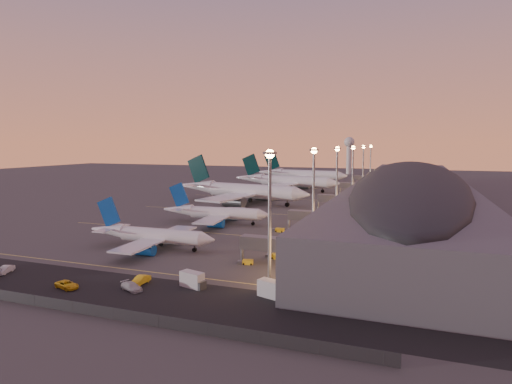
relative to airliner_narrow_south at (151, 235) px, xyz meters
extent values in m
plane|color=#3D3B39|center=(0.73, 27.15, -3.36)|extent=(700.00, 700.00, 0.00)
cylinder|color=silver|center=(3.15, 0.09, 0.06)|extent=(22.54, 4.43, 3.82)
cone|color=silver|center=(16.18, 0.44, 0.06)|extent=(3.72, 3.92, 3.82)
cone|color=silver|center=(-13.13, -0.36, 0.54)|extent=(10.24, 4.09, 3.82)
cube|color=silver|center=(2.07, 0.06, -0.61)|extent=(7.39, 32.35, 0.42)
cylinder|color=#104292|center=(2.60, 7.15, -1.90)|extent=(5.14, 3.00, 2.87)
cylinder|color=#104292|center=(2.98, -7.00, -1.90)|extent=(5.14, 3.00, 2.87)
cube|color=#104292|center=(-12.63, -0.34, 5.49)|extent=(7.01, 0.76, 8.29)
cube|color=silver|center=(-11.90, -0.32, 1.11)|extent=(3.93, 11.68, 0.27)
cylinder|color=black|center=(12.58, 0.34, -2.60)|extent=(0.31, 0.31, 1.51)
cylinder|color=black|center=(12.58, 0.34, -2.82)|extent=(1.09, 0.70, 1.07)
cylinder|color=black|center=(1.27, 2.71, -2.60)|extent=(0.31, 0.31, 1.51)
cylinder|color=black|center=(1.27, 2.71, -2.82)|extent=(1.09, 0.70, 1.07)
cylinder|color=black|center=(1.42, -2.64, -2.60)|extent=(0.31, 0.31, 1.51)
cylinder|color=black|center=(1.42, -2.64, -2.82)|extent=(1.09, 0.70, 1.07)
cylinder|color=silver|center=(4.23, 37.28, 0.24)|extent=(23.87, 5.95, 4.02)
cone|color=silver|center=(17.90, 38.41, 0.24)|extent=(4.13, 4.32, 4.02)
cone|color=silver|center=(-12.85, 35.88, 0.74)|extent=(10.96, 4.88, 4.02)
cube|color=silver|center=(3.09, 37.19, -0.46)|extent=(9.61, 34.32, 0.44)
cylinder|color=#104292|center=(3.24, 44.68, -1.82)|extent=(5.56, 3.44, 3.02)
cylinder|color=#104292|center=(4.46, 29.83, -1.82)|extent=(5.56, 3.44, 3.02)
cube|color=#104292|center=(-12.32, 35.92, 5.95)|extent=(7.39, 1.21, 8.72)
cube|color=silver|center=(-11.56, 35.98, 1.35)|extent=(4.80, 12.46, 0.28)
cylinder|color=black|center=(14.12, 38.10, -2.57)|extent=(0.35, 0.35, 1.59)
cylinder|color=black|center=(14.12, 38.10, -2.80)|extent=(1.18, 0.79, 1.13)
cylinder|color=black|center=(2.10, 39.93, -2.57)|extent=(0.35, 0.35, 1.59)
cylinder|color=black|center=(2.10, 39.93, -2.80)|extent=(1.18, 0.79, 1.13)
cylinder|color=black|center=(2.57, 34.32, -2.57)|extent=(0.35, 0.35, 1.59)
cylinder|color=black|center=(2.57, 34.32, -2.80)|extent=(1.18, 0.79, 1.13)
cylinder|color=silver|center=(-4.03, 84.99, 2.37)|extent=(42.55, 13.37, 6.36)
cone|color=silver|center=(20.06, 80.87, 2.37)|extent=(7.76, 7.42, 6.36)
cone|color=silver|center=(-34.13, 90.14, 3.16)|extent=(19.80, 9.48, 6.36)
cube|color=silver|center=(-6.03, 85.33, 1.25)|extent=(22.42, 62.69, 0.70)
cylinder|color=slate|center=(-2.41, 98.44, -0.89)|extent=(10.17, 6.31, 4.77)
cylinder|color=slate|center=(-6.98, 71.76, -0.89)|extent=(10.17, 6.31, 4.77)
cube|color=black|center=(-33.20, 89.98, 11.38)|extent=(12.53, 3.06, 14.12)
cube|color=silver|center=(-31.86, 89.75, 4.12)|extent=(10.42, 22.97, 0.45)
cylinder|color=black|center=(13.39, 82.01, -2.09)|extent=(0.59, 0.59, 2.55)
cylinder|color=black|center=(13.39, 82.01, -2.47)|extent=(1.94, 1.40, 1.78)
cylinder|color=black|center=(-6.62, 89.95, -2.09)|extent=(0.59, 0.59, 2.55)
cylinder|color=black|center=(-6.62, 89.95, -2.47)|extent=(1.94, 1.40, 1.78)
cylinder|color=black|center=(-8.12, 81.17, -2.09)|extent=(0.59, 0.59, 2.55)
cylinder|color=black|center=(-8.12, 81.17, -2.47)|extent=(1.94, 1.40, 1.78)
cylinder|color=silver|center=(0.48, 141.94, 2.13)|extent=(40.82, 12.29, 6.10)
cone|color=silver|center=(23.63, 138.30, 2.13)|extent=(7.38, 7.04, 6.10)
cone|color=silver|center=(-28.46, 146.48, 2.90)|extent=(18.95, 8.86, 6.10)
cube|color=silver|center=(-1.45, 142.24, 1.07)|extent=(20.73, 60.10, 0.67)
cylinder|color=slate|center=(1.85, 154.86, -0.99)|extent=(9.71, 5.94, 4.58)
cylinder|color=slate|center=(-2.17, 129.22, -0.99)|extent=(9.71, 5.94, 4.58)
cube|color=black|center=(-27.56, 146.34, 10.78)|extent=(12.03, 2.77, 13.54)
cube|color=silver|center=(-26.27, 146.14, 3.81)|extent=(9.73, 21.99, 0.43)
cylinder|color=black|center=(17.23, 139.31, -2.14)|extent=(0.56, 0.56, 2.44)
cylinder|color=black|center=(17.23, 139.31, -2.50)|extent=(1.85, 1.32, 1.71)
cylinder|color=black|center=(-2.07, 146.66, -2.14)|extent=(0.56, 0.56, 2.44)
cylinder|color=black|center=(-2.07, 146.66, -2.50)|extent=(1.85, 1.32, 1.71)
cylinder|color=black|center=(-3.40, 138.22, -2.14)|extent=(0.56, 0.56, 2.44)
cylinder|color=black|center=(-3.40, 138.22, -2.50)|extent=(1.85, 1.32, 1.71)
cylinder|color=silver|center=(-3.54, 196.04, 2.15)|extent=(40.97, 11.62, 6.13)
cone|color=silver|center=(19.76, 192.81, 2.15)|extent=(7.31, 6.96, 6.13)
cone|color=silver|center=(-32.67, 200.07, 2.92)|extent=(18.96, 8.58, 6.13)
cube|color=silver|center=(-5.48, 196.31, 1.08)|extent=(19.77, 60.27, 0.67)
cylinder|color=slate|center=(-2.40, 209.03, -0.99)|extent=(9.69, 5.81, 4.59)
cylinder|color=slate|center=(-5.97, 183.22, -0.99)|extent=(9.69, 5.81, 4.59)
cube|color=black|center=(-31.76, 199.94, 10.83)|extent=(12.10, 2.57, 13.60)
cube|color=silver|center=(-30.47, 199.76, 3.84)|extent=(9.39, 22.01, 0.43)
cylinder|color=black|center=(13.32, 193.71, -2.13)|extent=(0.55, 0.55, 2.45)
cylinder|color=black|center=(13.32, 193.71, -2.50)|extent=(1.85, 1.30, 1.72)
cylinder|color=black|center=(-6.19, 200.73, -2.13)|extent=(0.55, 0.55, 2.45)
cylinder|color=black|center=(-6.19, 200.73, -2.50)|extent=(1.85, 1.30, 1.72)
cylinder|color=black|center=(-7.36, 192.24, -2.13)|extent=(0.55, 0.55, 2.45)
cylinder|color=black|center=(-7.36, 192.24, -2.50)|extent=(1.85, 1.30, 1.72)
cube|color=#505056|center=(62.73, 99.65, 2.64)|extent=(40.00, 255.00, 12.00)
ellipsoid|color=black|center=(62.73, 99.65, 8.64)|extent=(39.00, 253.00, 10.92)
cube|color=#FFA659|center=(42.53, 99.65, 1.64)|extent=(0.40, 244.80, 8.00)
cube|color=slate|center=(34.73, -2.85, 1.14)|extent=(16.00, 3.20, 3.00)
cylinder|color=gray|center=(26.73, -2.85, -1.16)|extent=(0.70, 0.70, 4.40)
cube|color=slate|center=(34.73, 37.15, 1.14)|extent=(16.00, 3.20, 3.00)
cylinder|color=gray|center=(26.73, 37.15, -1.16)|extent=(0.70, 0.70, 4.40)
cube|color=slate|center=(34.73, 82.15, 1.14)|extent=(16.00, 3.20, 3.00)
cylinder|color=gray|center=(26.73, 82.15, -1.16)|extent=(0.70, 0.70, 4.40)
cube|color=slate|center=(34.73, 139.15, 1.14)|extent=(16.00, 3.20, 3.00)
cylinder|color=gray|center=(26.73, 139.15, -1.16)|extent=(0.70, 0.70, 4.40)
cube|color=slate|center=(34.73, 195.15, 1.14)|extent=(16.00, 3.20, 3.00)
cylinder|color=gray|center=(26.73, 195.15, -1.16)|extent=(0.70, 0.70, 4.40)
cylinder|color=gray|center=(36.73, -12.85, 9.14)|extent=(0.70, 0.70, 25.00)
cube|color=gray|center=(36.73, -12.85, 21.84)|extent=(2.20, 2.20, 0.50)
sphere|color=#F8B55A|center=(36.73, -12.85, 21.64)|extent=(1.80, 1.80, 1.80)
cylinder|color=gray|center=(36.73, 27.15, 9.14)|extent=(0.70, 0.70, 25.00)
cube|color=gray|center=(36.73, 27.15, 21.84)|extent=(2.20, 2.20, 0.50)
sphere|color=#F8B55A|center=(36.73, 27.15, 21.64)|extent=(1.80, 1.80, 1.80)
cylinder|color=gray|center=(36.73, 67.15, 9.14)|extent=(0.70, 0.70, 25.00)
cube|color=gray|center=(36.73, 67.15, 21.84)|extent=(2.20, 2.20, 0.50)
sphere|color=#F8B55A|center=(36.73, 67.15, 21.64)|extent=(1.80, 1.80, 1.80)
cylinder|color=gray|center=(36.73, 112.15, 9.14)|extent=(0.70, 0.70, 25.00)
cube|color=gray|center=(36.73, 112.15, 21.84)|extent=(2.20, 2.20, 0.50)
sphere|color=#F8B55A|center=(36.73, 112.15, 21.64)|extent=(1.80, 1.80, 1.80)
cylinder|color=gray|center=(36.73, 157.15, 9.14)|extent=(0.70, 0.70, 25.00)
cube|color=gray|center=(36.73, 157.15, 21.84)|extent=(2.20, 2.20, 0.50)
sphere|color=#F8B55A|center=(36.73, 157.15, 21.64)|extent=(1.80, 1.80, 1.80)
cylinder|color=gray|center=(36.73, 202.15, 9.14)|extent=(0.70, 0.70, 25.00)
cube|color=gray|center=(36.73, 202.15, 21.84)|extent=(2.20, 2.20, 0.50)
sphere|color=#F8B55A|center=(36.73, 202.15, 21.64)|extent=(1.80, 1.80, 1.80)
cylinder|color=silver|center=(10.73, 287.15, 9.64)|extent=(4.40, 4.40, 26.00)
sphere|color=silver|center=(10.73, 287.15, 24.64)|extent=(9.00, 9.00, 9.00)
cube|color=black|center=(0.73, -28.85, -3.35)|extent=(260.00, 16.00, 0.01)
cube|color=#D8C659|center=(0.73, -17.85, -3.35)|extent=(90.00, 0.36, 0.00)
cube|color=#D8C659|center=(0.73, 22.15, -3.35)|extent=(90.00, 0.36, 0.00)
cube|color=#D8C659|center=(0.73, 62.15, -3.35)|extent=(90.00, 0.36, 0.00)
cube|color=#D8C659|center=(0.73, 107.15, -3.35)|extent=(90.00, 0.36, 0.00)
cube|color=#D8C659|center=(0.73, 162.15, -3.35)|extent=(90.00, 0.36, 0.00)
cube|color=#2D2D30|center=(0.73, -40.85, -2.36)|extent=(124.00, 0.08, 1.90)
cylinder|color=#2D2D30|center=(-3.27, -40.85, -2.36)|extent=(0.12, 0.12, 2.00)
cylinder|color=#2D2D30|center=(4.73, -40.85, -2.36)|extent=(0.12, 0.12, 2.00)
cylinder|color=#2D2D30|center=(12.73, -40.85, -2.36)|extent=(0.12, 0.12, 2.00)
cylinder|color=#2D2D30|center=(20.73, -40.85, -2.36)|extent=(0.12, 0.12, 2.00)
cylinder|color=#2D2D30|center=(28.73, -40.85, -2.36)|extent=(0.12, 0.12, 2.00)
cylinder|color=#2D2D30|center=(36.73, -40.85, -2.36)|extent=(0.12, 0.12, 2.00)
cylinder|color=#2D2D30|center=(44.73, -40.85, -2.36)|extent=(0.12, 0.12, 2.00)
cylinder|color=#2D2D30|center=(52.73, -40.85, -2.36)|extent=(0.12, 0.12, 2.00)
cylinder|color=#2D2D30|center=(60.73, -40.85, -2.36)|extent=(0.12, 0.12, 2.00)
cube|color=yellow|center=(29.15, -5.40, -2.84)|extent=(2.49, 1.83, 1.03)
cube|color=slate|center=(27.49, -5.73, -2.98)|extent=(1.53, 1.46, 0.75)
cylinder|color=black|center=(29.83, -4.54, -3.15)|extent=(0.44, 0.25, 0.41)
cylinder|color=black|center=(30.11, -5.92, -3.15)|extent=(0.44, 0.25, 0.41)
cylinder|color=black|center=(28.18, -4.87, -3.15)|extent=(0.44, 0.25, 0.41)
cylinder|color=black|center=(28.46, -6.25, -3.15)|extent=(0.44, 0.25, 0.41)
cube|color=yellow|center=(33.98, 1.24, -2.76)|extent=(2.74, 1.84, 1.20)
cube|color=slate|center=(32.02, 1.40, -2.92)|extent=(1.64, 1.54, 0.87)
cylinder|color=black|center=(35.02, 1.98, -3.12)|extent=(0.49, 0.23, 0.48)
cylinder|color=black|center=(34.89, 0.35, -3.12)|extent=(0.49, 0.23, 0.48)
cylinder|color=black|center=(33.07, 2.13, -3.12)|extent=(0.49, 0.23, 0.48)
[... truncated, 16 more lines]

